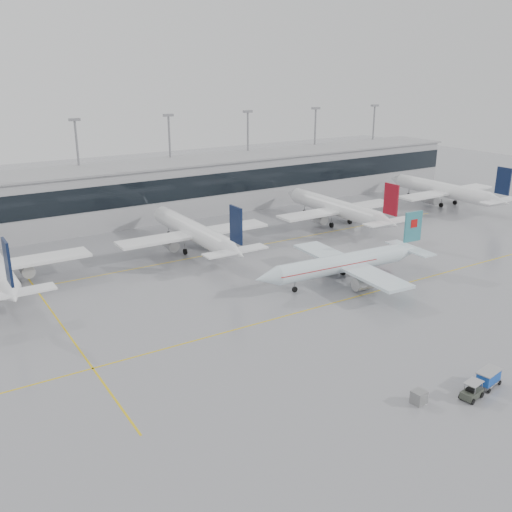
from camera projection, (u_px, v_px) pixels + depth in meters
ground at (301, 312)px, 81.16m from camera, size 320.00×320.00×0.00m
taxi_line_main at (301, 312)px, 81.16m from camera, size 120.00×0.25×0.01m
taxi_line_north at (204, 256)px, 105.20m from camera, size 120.00×0.25×0.01m
taxi_line_cross at (59, 322)px, 77.94m from camera, size 0.25×60.00×0.01m
terminal at (138, 193)px, 128.95m from camera, size 180.00×15.00×12.00m
terminal_glass at (150, 192)px, 122.43m from camera, size 180.00×0.20×5.00m
terminal_roof at (136, 166)px, 126.99m from camera, size 182.00×16.00×0.40m
light_masts at (126, 157)px, 131.44m from camera, size 156.40×1.00×22.60m
air_canada_jet at (348, 263)px, 91.80m from camera, size 33.10×25.58×10.01m
parked_jet_c at (194, 232)px, 106.99m from camera, size 29.64×36.96×11.72m
parked_jet_d at (338, 208)px, 124.76m from camera, size 29.64×36.96×11.72m
parked_jet_e at (446, 191)px, 142.54m from camera, size 29.64×36.96×11.72m
baggage_tug at (472, 393)px, 59.79m from camera, size 3.90×2.00×1.86m
baggage_cart at (489, 377)px, 61.94m from camera, size 3.34×2.23×1.91m
gse_unit at (419, 397)px, 58.90m from camera, size 1.49×1.40×1.40m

